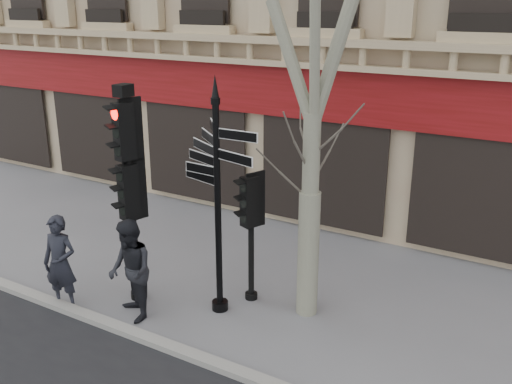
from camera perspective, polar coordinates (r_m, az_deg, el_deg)
ground at (r=11.34m, az=-4.16°, el=-12.04°), size 80.00×80.00×0.00m
kerb at (r=10.37m, az=-8.72°, el=-15.05°), size 80.00×0.25×0.12m
fingerpost at (r=10.28m, az=-3.95°, el=3.35°), size 2.53×2.53×4.58m
traffic_signal_main at (r=11.05m, az=-12.58°, el=2.25°), size 0.55×0.45×4.34m
traffic_signal_secondary at (r=11.06m, az=-0.50°, el=-2.30°), size 0.52×0.45×2.62m
pedestrian_a at (r=11.71m, az=-18.99°, el=-6.74°), size 0.79×0.61×1.92m
pedestrian_b at (r=10.97m, az=-12.46°, el=-7.72°), size 1.21×1.15×1.98m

